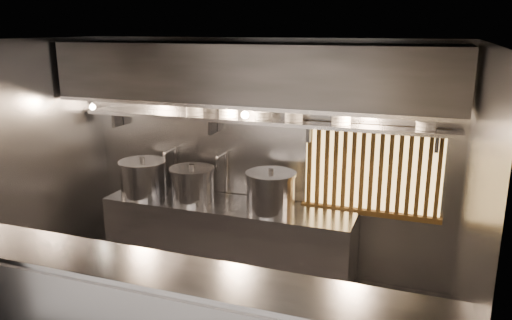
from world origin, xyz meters
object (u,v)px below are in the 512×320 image
Objects in this scene: pendant_bulb at (245,115)px; stock_pot_right at (271,192)px; stock_pot_left at (192,184)px; heat_lamp at (91,102)px; stock_pot_mid at (143,178)px.

pendant_bulb reaches higher than stock_pot_right.
stock_pot_left is at bearing 178.45° from stock_pot_right.
heat_lamp is 1.09m from stock_pot_mid.
pendant_bulb is 0.26× the size of stock_pot_left.
stock_pot_left is 1.02× the size of stock_pot_right.
heat_lamp reaches higher than pendant_bulb.
stock_pot_right is (2.15, 0.24, -0.94)m from heat_lamp.
stock_pot_left is (1.15, 0.26, -0.96)m from heat_lamp.
stock_pot_right reaches higher than stock_pot_left.
stock_pot_right is (0.35, -0.11, -0.83)m from pendant_bulb.
stock_pot_left is at bearing 12.83° from heat_lamp.
stock_pot_mid is at bearing 179.79° from stock_pot_right.
stock_pot_mid is (-0.66, -0.02, 0.01)m from stock_pot_left.
heat_lamp reaches higher than stock_pot_mid.
pendant_bulb reaches higher than stock_pot_left.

